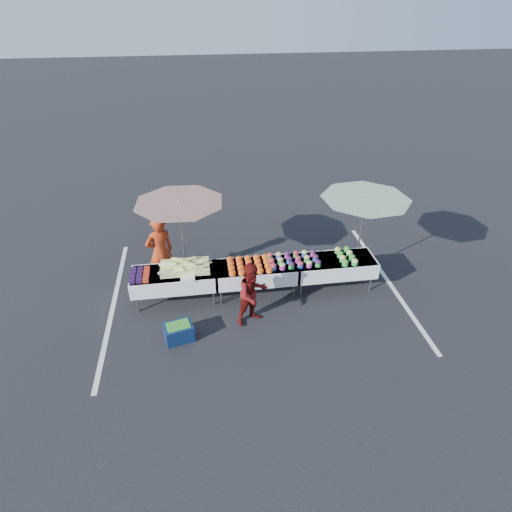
{
  "coord_description": "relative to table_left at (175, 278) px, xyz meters",
  "views": [
    {
      "loc": [
        -1.13,
        -7.78,
        6.0
      ],
      "look_at": [
        0.0,
        0.0,
        1.0
      ],
      "focal_mm": 30.0,
      "sensor_mm": 36.0,
      "label": 1
    }
  ],
  "objects": [
    {
      "name": "plastic_bags",
      "position": [
        0.3,
        -0.3,
        0.19
      ],
      "size": [
        0.3,
        0.25,
        0.05
      ],
      "primitive_type": "cube",
      "color": "white",
      "rests_on": "table_left"
    },
    {
      "name": "storage_bin",
      "position": [
        0.06,
        -1.29,
        -0.4
      ],
      "size": [
        0.63,
        0.52,
        0.36
      ],
      "rotation": [
        0.0,
        0.0,
        0.24
      ],
      "color": "#0E2148",
      "rests_on": "ground"
    },
    {
      "name": "bean_baskets",
      "position": [
        3.86,
        -0.01,
        0.24
      ],
      "size": [
        0.36,
        0.68,
        0.15
      ],
      "color": "green",
      "rests_on": "table_right"
    },
    {
      "name": "table_center",
      "position": [
        1.8,
        0.0,
        0.0
      ],
      "size": [
        1.86,
        0.81,
        0.75
      ],
      "color": "white",
      "rests_on": "ground"
    },
    {
      "name": "umbrella_right",
      "position": [
        4.3,
        0.4,
        1.28
      ],
      "size": [
        2.49,
        2.49,
        2.05
      ],
      "rotation": [
        0.0,
        0.0,
        -0.28
      ],
      "color": "black",
      "rests_on": "ground"
    },
    {
      "name": "berry_punnets",
      "position": [
        -0.71,
        -0.06,
        0.21
      ],
      "size": [
        0.4,
        0.54,
        0.08
      ],
      "color": "black",
      "rests_on": "table_left"
    },
    {
      "name": "potato_cups",
      "position": [
        2.65,
        0.0,
        0.25
      ],
      "size": [
        1.14,
        0.58,
        0.16
      ],
      "color": "#2749B7",
      "rests_on": "table_right"
    },
    {
      "name": "customer",
      "position": [
        1.59,
        -0.94,
        0.12
      ],
      "size": [
        0.84,
        0.77,
        1.41
      ],
      "primitive_type": "imported",
      "rotation": [
        0.0,
        0.0,
        0.43
      ],
      "color": "#610F0E",
      "rests_on": "ground"
    },
    {
      "name": "ground",
      "position": [
        1.8,
        0.0,
        -0.58
      ],
      "size": [
        80.0,
        80.0,
        0.0
      ],
      "primitive_type": "plane",
      "color": "black"
    },
    {
      "name": "umbrella_left",
      "position": [
        0.23,
        0.8,
        1.26
      ],
      "size": [
        2.52,
        2.52,
        2.04
      ],
      "rotation": [
        0.0,
        0.0,
        0.32
      ],
      "color": "black",
      "rests_on": "ground"
    },
    {
      "name": "table_left",
      "position": [
        0.0,
        0.0,
        0.0
      ],
      "size": [
        1.86,
        0.81,
        0.75
      ],
      "color": "white",
      "rests_on": "ground"
    },
    {
      "name": "corn_pile",
      "position": [
        0.25,
        0.05,
        0.26
      ],
      "size": [
        1.16,
        0.57,
        0.26
      ],
      "color": "#A8D46C",
      "rests_on": "table_left"
    },
    {
      "name": "vendor",
      "position": [
        -0.3,
        0.67,
        0.3
      ],
      "size": [
        0.76,
        0.65,
        1.76
      ],
      "primitive_type": "imported",
      "rotation": [
        0.0,
        0.0,
        3.57
      ],
      "color": "#B53414",
      "rests_on": "ground"
    },
    {
      "name": "table_right",
      "position": [
        3.6,
        0.0,
        0.0
      ],
      "size": [
        1.86,
        0.81,
        0.75
      ],
      "color": "white",
      "rests_on": "ground"
    },
    {
      "name": "stripe_right",
      "position": [
        5.0,
        0.0,
        -0.58
      ],
      "size": [
        0.1,
        5.0,
        0.0
      ],
      "primitive_type": "cube",
      "color": "silver",
      "rests_on": "ground"
    },
    {
      "name": "carrot_bowls",
      "position": [
        1.65,
        -0.01,
        0.22
      ],
      "size": [
        0.95,
        0.69,
        0.11
      ],
      "color": "orange",
      "rests_on": "table_center"
    },
    {
      "name": "stripe_left",
      "position": [
        -1.4,
        0.0,
        -0.58
      ],
      "size": [
        0.1,
        5.0,
        0.0
      ],
      "primitive_type": "cube",
      "color": "silver",
      "rests_on": "ground"
    }
  ]
}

